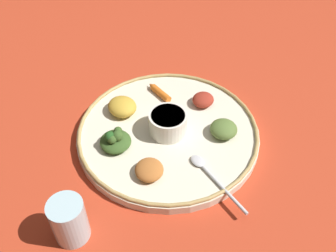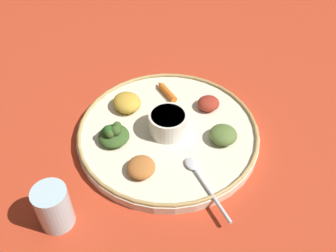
{
  "view_description": "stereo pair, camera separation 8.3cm",
  "coord_description": "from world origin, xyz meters",
  "px_view_note": "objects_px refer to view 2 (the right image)",
  "views": [
    {
      "loc": [
        -0.32,
        0.49,
        0.63
      ],
      "look_at": [
        0.0,
        0.0,
        0.03
      ],
      "focal_mm": 41.65,
      "sensor_mm": 36.0,
      "label": 1
    },
    {
      "loc": [
        -0.39,
        0.44,
        0.63
      ],
      "look_at": [
        0.0,
        0.0,
        0.03
      ],
      "focal_mm": 41.65,
      "sensor_mm": 36.0,
      "label": 2
    }
  ],
  "objects_px": {
    "spoon": "(201,178)",
    "drinking_glass": "(54,209)",
    "carrot_near_spoon": "(166,91)",
    "center_bowl": "(168,122)",
    "greens_pile": "(114,134)"
  },
  "relations": [
    {
      "from": "greens_pile",
      "to": "carrot_near_spoon",
      "type": "bearing_deg",
      "value": -85.3
    },
    {
      "from": "carrot_near_spoon",
      "to": "drinking_glass",
      "type": "xyz_separation_m",
      "value": [
        -0.07,
        0.38,
        0.01
      ]
    },
    {
      "from": "greens_pile",
      "to": "carrot_near_spoon",
      "type": "relative_size",
      "value": 1.2
    },
    {
      "from": "spoon",
      "to": "greens_pile",
      "type": "relative_size",
      "value": 1.7
    },
    {
      "from": "center_bowl",
      "to": "drinking_glass",
      "type": "xyz_separation_m",
      "value": [
        0.01,
        0.29,
        -0.01
      ]
    },
    {
      "from": "drinking_glass",
      "to": "center_bowl",
      "type": "bearing_deg",
      "value": -92.54
    },
    {
      "from": "center_bowl",
      "to": "carrot_near_spoon",
      "type": "bearing_deg",
      "value": -47.06
    },
    {
      "from": "spoon",
      "to": "carrot_near_spoon",
      "type": "relative_size",
      "value": 2.05
    },
    {
      "from": "carrot_near_spoon",
      "to": "drinking_glass",
      "type": "relative_size",
      "value": 0.86
    },
    {
      "from": "center_bowl",
      "to": "spoon",
      "type": "height_order",
      "value": "center_bowl"
    },
    {
      "from": "center_bowl",
      "to": "spoon",
      "type": "bearing_deg",
      "value": 157.15
    },
    {
      "from": "carrot_near_spoon",
      "to": "spoon",
      "type": "bearing_deg",
      "value": 146.06
    },
    {
      "from": "greens_pile",
      "to": "drinking_glass",
      "type": "xyz_separation_m",
      "value": [
        -0.06,
        0.19,
        0.0
      ]
    },
    {
      "from": "carrot_near_spoon",
      "to": "drinking_glass",
      "type": "distance_m",
      "value": 0.39
    },
    {
      "from": "spoon",
      "to": "drinking_glass",
      "type": "height_order",
      "value": "drinking_glass"
    }
  ]
}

